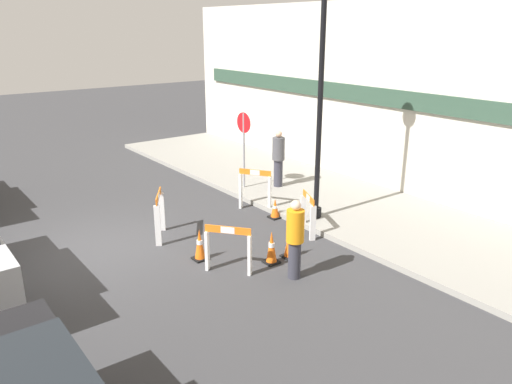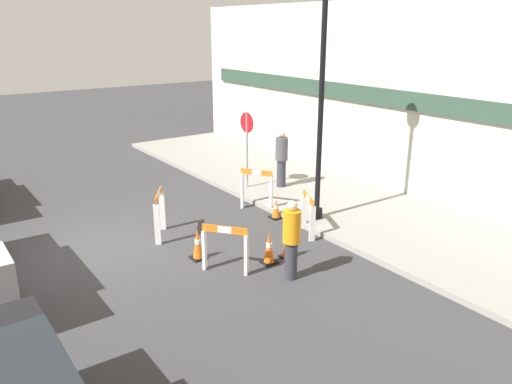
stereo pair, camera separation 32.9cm
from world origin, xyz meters
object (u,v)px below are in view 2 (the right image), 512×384
Objects in this scene: streetlamp_post at (323,69)px; person_worker at (291,238)px; stop_sign at (247,138)px; person_pedestrian at (282,157)px.

person_worker is at bearing -51.63° from streetlamp_post.
person_worker is at bearing 151.35° from stop_sign.
streetlamp_post is 3.88m from person_pedestrian.
stop_sign is (-3.10, 0.00, -2.17)m from streetlamp_post.
streetlamp_post is at bearing -43.50° from person_worker.
person_pedestrian is (0.54, 0.88, -0.60)m from stop_sign.
streetlamp_post is 3.55× the size of person_worker.
stop_sign is 1.39× the size of person_worker.
streetlamp_post reaches higher than person_pedestrian.
stop_sign is at bearing 41.20° from person_pedestrian.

